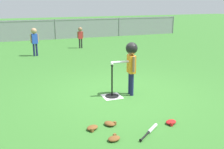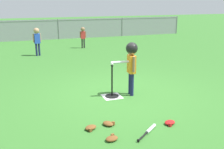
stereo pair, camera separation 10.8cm
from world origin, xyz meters
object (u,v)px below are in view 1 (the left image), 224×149
at_px(fielder_near_left, 80,35).
at_px(glove_tossed_aside, 171,122).
at_px(fielder_near_right, 34,38).
at_px(glove_near_bats, 92,128).
at_px(batter_child, 131,58).
at_px(glove_by_plate, 110,124).
at_px(glove_outfield_drop, 114,138).
at_px(batting_tee, 112,91).
at_px(baseball_on_tee, 112,64).
at_px(spare_bat_silver, 151,130).

bearing_deg(fielder_near_left, glove_tossed_aside, -92.69).
bearing_deg(fielder_near_left, fielder_near_right, -152.69).
bearing_deg(glove_near_bats, batter_child, 45.40).
distance_m(batter_child, glove_by_plate, 1.93).
bearing_deg(glove_tossed_aside, glove_outfield_drop, -171.22).
relative_size(batting_tee, glove_by_plate, 2.86).
height_order(batter_child, glove_tossed_aside, batter_child).
bearing_deg(batter_child, fielder_near_left, 86.22).
xyz_separation_m(batter_child, glove_outfield_drop, (-1.16, -1.90, -0.88)).
distance_m(batting_tee, glove_outfield_drop, 2.05).
distance_m(fielder_near_right, glove_tossed_aside, 7.55).
distance_m(batter_child, glove_outfield_drop, 2.40).
height_order(baseball_on_tee, fielder_near_left, fielder_near_left).
bearing_deg(batting_tee, glove_outfield_drop, -109.70).
xyz_separation_m(fielder_near_left, glove_outfield_drop, (-1.61, -8.62, -0.61)).
relative_size(glove_tossed_aside, glove_outfield_drop, 1.01).
bearing_deg(batter_child, glove_by_plate, -127.32).
height_order(glove_by_plate, glove_near_bats, same).
height_order(spare_bat_silver, glove_by_plate, glove_by_plate).
distance_m(baseball_on_tee, batter_child, 0.49).
distance_m(batting_tee, glove_near_bats, 1.71).
height_order(batter_child, glove_outfield_drop, batter_child).
relative_size(fielder_near_right, spare_bat_silver, 2.05).
distance_m(baseball_on_tee, fielder_near_left, 6.75).
relative_size(glove_by_plate, glove_tossed_aside, 1.05).
relative_size(spare_bat_silver, glove_tossed_aside, 2.17).
relative_size(fielder_near_right, fielder_near_left, 1.15).
relative_size(fielder_near_left, glove_by_plate, 3.68).
bearing_deg(batting_tee, spare_bat_silver, -89.19).
bearing_deg(baseball_on_tee, spare_bat_silver, -89.19).
xyz_separation_m(batter_child, fielder_near_right, (-1.75, 5.59, -0.18)).
height_order(baseball_on_tee, spare_bat_silver, baseball_on_tee).
bearing_deg(glove_near_bats, spare_bat_silver, -24.59).
distance_m(glove_by_plate, glove_near_bats, 0.35).
bearing_deg(batter_child, glove_near_bats, -134.60).
height_order(batter_child, fielder_near_left, batter_child).
relative_size(batter_child, glove_near_bats, 4.84).
relative_size(fielder_near_right, glove_near_bats, 4.29).
distance_m(batting_tee, fielder_near_left, 6.77).
height_order(fielder_near_right, glove_tossed_aside, fielder_near_right).
bearing_deg(glove_by_plate, fielder_near_right, 95.77).
relative_size(batting_tee, fielder_near_right, 0.68).
relative_size(glove_near_bats, glove_tossed_aside, 1.04).
bearing_deg(batter_child, glove_outfield_drop, -121.50).
bearing_deg(fielder_near_right, batting_tee, -77.11).
bearing_deg(glove_tossed_aside, spare_bat_silver, -165.24).
height_order(batter_child, glove_by_plate, batter_child).
bearing_deg(glove_by_plate, baseball_on_tee, 67.83).
distance_m(fielder_near_left, glove_outfield_drop, 8.79).
xyz_separation_m(fielder_near_left, spare_bat_silver, (-0.89, -8.56, -0.61)).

